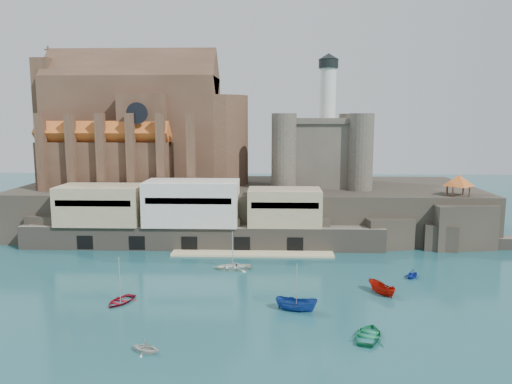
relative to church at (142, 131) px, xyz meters
The scene contains 14 objects.
ground 53.14m from the church, 60.03° to the right, with size 300.00×300.00×0.00m, color #17474E.
promontory 29.58m from the church, ahead, with size 100.00×36.00×10.00m.
quay 28.37m from the church, 53.41° to the right, with size 70.00×12.00×13.05m.
church is the anchor object (origin of this frame).
castle_keep 40.39m from the church, ahead, with size 21.20×21.20×29.30m.
rock_outcrop 70.41m from the church, 13.61° to the right, with size 14.50×10.50×8.70m.
pavilion 68.65m from the church, 13.48° to the right, with size 6.40×6.40×5.40m.
boat_0 54.28m from the church, 79.52° to the right, with size 3.64×1.06×5.10m, color maroon.
boat_1 68.89m from the church, 75.62° to the right, with size 2.86×1.74×3.31m, color beige.
boat_2 64.51m from the church, 56.92° to the right, with size 2.13×2.18×5.65m, color navy.
boat_3 74.90m from the church, 54.90° to the right, with size 4.29×1.24×6.01m, color #188252.
boat_5 67.13m from the church, 43.96° to the right, with size 1.92×1.97×5.09m, color #A11004.
boat_6 45.96m from the church, 54.85° to the right, with size 4.46×1.29×6.25m, color silver.
boat_7 67.34m from the church, 35.05° to the right, with size 2.78×1.70×3.23m, color #12299C.
Camera 1 is at (5.85, -71.72, 25.32)m, focal length 35.00 mm.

